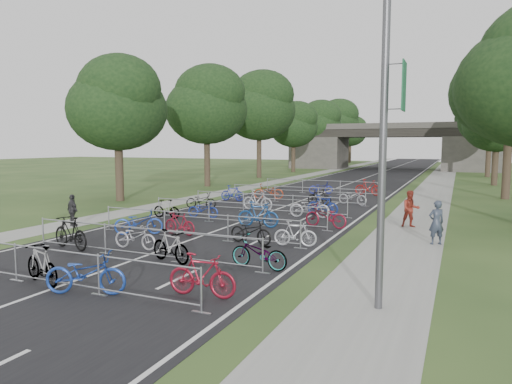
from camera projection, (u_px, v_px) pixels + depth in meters
ground at (56, 288)px, 12.45m from camera, size 200.00×200.00×0.00m
road at (374, 175)px, 57.84m from camera, size 11.00×140.00×0.01m
sidewalk_right at (441, 177)px, 54.59m from camera, size 3.00×140.00×0.01m
sidewalk_left at (316, 173)px, 60.89m from camera, size 2.00×140.00×0.01m
lane_markings at (374, 175)px, 57.84m from camera, size 0.12×140.00×0.00m
overpass_bridge at (391, 147)px, 71.09m from camera, size 31.00×8.00×7.05m
lamppost at (385, 128)px, 10.43m from camera, size 0.61×0.65×8.21m
tree_left_0 at (118, 106)px, 30.85m from camera, size 6.72×6.72×10.25m
tree_left_1 at (207, 107)px, 41.66m from camera, size 7.56×7.56×11.53m
tree_left_2 at (260, 107)px, 52.47m from camera, size 8.40×8.40×12.81m
tree_right_2 at (499, 122)px, 42.75m from camera, size 6.16×6.16×9.39m
tree_left_3 at (294, 126)px, 63.54m from camera, size 6.72×6.72×10.25m
tree_right_3 at (491, 118)px, 53.55m from camera, size 7.17×7.17×10.93m
tree_left_4 at (319, 123)px, 74.35m from camera, size 7.56×7.56×11.53m
tree_right_4 at (487, 116)px, 64.34m from camera, size 8.18×8.18×12.47m
tree_left_5 at (337, 122)px, 85.16m from camera, size 8.40×8.40×12.81m
tree_right_5 at (482, 132)px, 75.44m from camera, size 6.16×6.16×9.39m
tree_left_6 at (351, 132)px, 96.22m from camera, size 6.72×6.72×10.25m
tree_right_6 at (480, 128)px, 86.23m from camera, size 7.17×7.17×10.93m
barrier_row_0 at (55, 268)px, 12.39m from camera, size 9.70×0.08×1.10m
barrier_row_1 at (140, 242)px, 15.66m from camera, size 9.70×0.08×1.10m
barrier_row_2 at (195, 225)px, 18.93m from camera, size 9.70×0.08×1.10m
barrier_row_3 at (236, 213)px, 22.38m from camera, size 9.70×0.08×1.10m
barrier_row_4 at (267, 203)px, 26.01m from camera, size 9.70×0.08×1.10m
barrier_row_5 at (296, 195)px, 30.55m from camera, size 9.70×0.08×1.10m
barrier_row_6 at (321, 187)px, 35.99m from camera, size 9.70×0.08×1.10m
bike_1 at (42, 265)px, 12.68m from camera, size 1.93×1.06×1.12m
bike_2 at (86, 274)px, 11.83m from camera, size 2.27×1.45×1.13m
bike_3 at (202, 276)px, 11.63m from camera, size 1.92×0.68×1.13m
bike_4 at (70, 233)px, 16.93m from camera, size 2.14×1.02×1.24m
bike_5 at (135, 237)px, 16.97m from camera, size 1.84×0.68×0.96m
bike_6 at (171, 247)px, 15.04m from camera, size 1.87×0.99×1.08m
bike_7 at (259, 253)px, 14.26m from camera, size 2.02×0.87×1.03m
bike_8 at (139, 222)px, 19.74m from camera, size 2.14×1.69×1.09m
bike_9 at (180, 223)px, 19.63m from camera, size 1.73×0.72×1.01m
bike_10 at (251, 231)px, 17.86m from camera, size 2.03×1.04×1.02m
bike_11 at (295, 234)px, 17.42m from camera, size 1.71×0.75×0.99m
bike_12 at (167, 209)px, 24.00m from camera, size 1.67×0.53×1.00m
bike_13 at (203, 209)px, 24.28m from camera, size 1.78×0.82×0.90m
bike_14 at (258, 215)px, 21.43m from camera, size 2.06×0.76×1.21m
bike_15 at (326, 216)px, 21.33m from camera, size 2.18×1.07×1.09m
bike_16 at (201, 201)px, 27.61m from camera, size 1.98×1.01×0.99m
bike_17 at (257, 200)px, 26.90m from camera, size 2.08×0.85×1.21m
bike_18 at (310, 207)px, 24.29m from camera, size 2.22×1.03×1.12m
bike_19 at (323, 205)px, 25.20m from camera, size 1.89×0.76×1.10m
bike_20 at (232, 193)px, 31.41m from camera, size 1.80×0.57×1.07m
bike_21 at (269, 191)px, 32.46m from camera, size 2.23×1.28×1.11m
bike_22 at (319, 197)px, 29.25m from camera, size 1.77×0.83×1.03m
bike_23 at (353, 197)px, 29.41m from camera, size 2.11×1.25×1.05m
bike_26 at (321, 188)px, 35.99m from camera, size 1.98×1.35×0.98m
bike_27 at (368, 187)px, 34.81m from camera, size 2.09×0.77×1.23m
pedestrian_a at (436, 223)px, 17.73m from camera, size 0.76×0.68×1.73m
pedestrian_b at (411, 209)px, 21.41m from camera, size 1.02×0.91×1.74m
pedestrian_c at (73, 211)px, 21.67m from camera, size 0.97×0.63×1.53m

